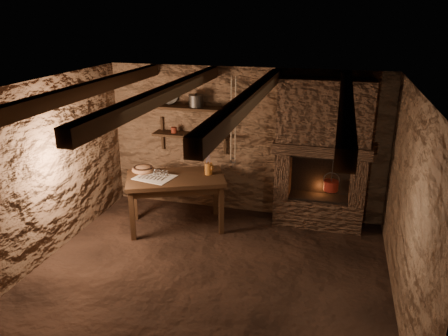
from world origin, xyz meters
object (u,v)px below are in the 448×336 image
(iron_stockpot, at_px, (196,102))
(stoneware_jug, at_px, (209,163))
(wooden_bowl, at_px, (143,170))
(red_pot, at_px, (331,185))
(work_table, at_px, (176,200))

(iron_stockpot, bearing_deg, stoneware_jug, -54.57)
(wooden_bowl, distance_m, red_pot, 2.90)
(work_table, xyz_separation_m, red_pot, (2.30, 0.58, 0.26))
(wooden_bowl, bearing_deg, work_table, -5.97)
(work_table, relative_size, red_pot, 3.09)
(stoneware_jug, bearing_deg, wooden_bowl, -166.58)
(red_pot, bearing_deg, iron_stockpot, 176.84)
(wooden_bowl, xyz_separation_m, iron_stockpot, (0.68, 0.64, 0.98))
(stoneware_jug, distance_m, iron_stockpot, 1.02)
(work_table, bearing_deg, iron_stockpot, 56.49)
(work_table, xyz_separation_m, wooden_bowl, (-0.55, 0.06, 0.43))
(work_table, relative_size, wooden_bowl, 4.81)
(wooden_bowl, distance_m, iron_stockpot, 1.36)
(work_table, height_order, stoneware_jug, stoneware_jug)
(stoneware_jug, bearing_deg, red_pot, 14.79)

